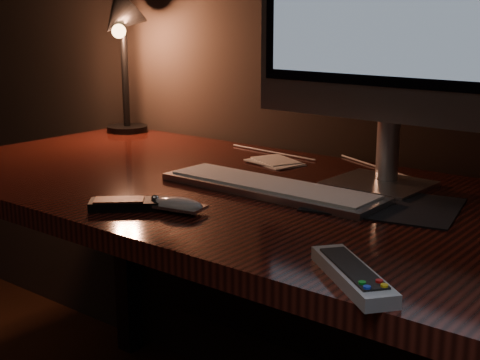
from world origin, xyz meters
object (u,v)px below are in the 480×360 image
Objects in this scene: desk at (267,237)px; media_remote at (129,204)px; mouse at (179,207)px; tv_remote at (352,274)px; desk_lamp at (121,39)px; monitor at (387,2)px; keyboard at (271,187)px.

desk is 11.43× the size of media_remote.
tv_remote is (0.41, -0.09, 0.00)m from mouse.
media_remote is at bearing -39.79° from desk_lamp.
media_remote is at bearing -121.07° from monitor.
desk is 0.82m from desk_lamp.
mouse is (-0.04, -0.22, 0.00)m from keyboard.
desk is 8.86× the size of tv_remote.
keyboard is at bearing 67.54° from mouse.
desk is at bearing 36.20° from media_remote.
mouse is 0.24× the size of desk_lamp.
monitor is 1.30× the size of keyboard.
desk_lamp is at bearing 160.50° from keyboard.
monitor is at bearing 15.18° from media_remote.
mouse is 0.54× the size of tv_remote.
desk_lamp reaches higher than mouse.
keyboard is (-0.15, -0.17, -0.36)m from monitor.
tv_remote is 1.27m from desk_lamp.
desk is 0.17m from keyboard.
mouse is at bearing -154.78° from tv_remote.
keyboard is 0.83m from desk_lamp.
keyboard is 3.46× the size of media_remote.
desk_lamp is at bearing -169.86° from tv_remote.
monitor is 1.51× the size of desk_lamp.
tv_remote is at bearing -24.03° from mouse.
tv_remote is (0.42, -0.39, 0.14)m from desk.
mouse is at bearing -15.10° from media_remote.
mouse is at bearing -100.76° from keyboard.
tv_remote reaches higher than mouse.
mouse is 0.10m from media_remote.
desk_lamp is (-0.60, 0.54, 0.27)m from media_remote.
monitor is at bearing 48.87° from keyboard.
mouse is at bearing -114.75° from monitor.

